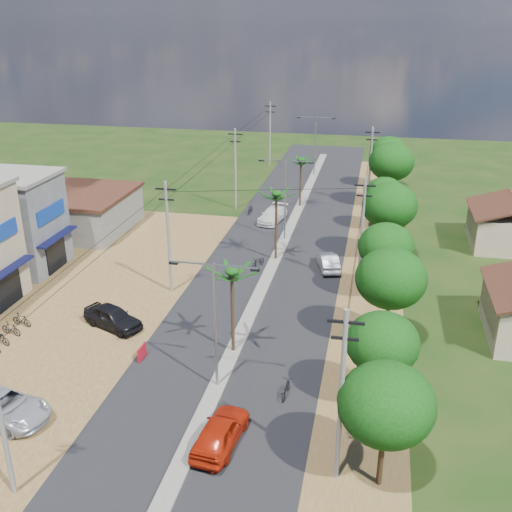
% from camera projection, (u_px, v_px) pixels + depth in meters
% --- Properties ---
extents(ground, '(160.00, 160.00, 0.00)m').
position_uv_depth(ground, '(217.00, 387.00, 35.46)').
color(ground, black).
rests_on(ground, ground).
extents(road, '(12.00, 110.00, 0.04)m').
position_uv_depth(road, '(265.00, 283.00, 49.05)').
color(road, black).
rests_on(road, ground).
extents(median, '(1.00, 90.00, 0.18)m').
position_uv_depth(median, '(272.00, 268.00, 51.74)').
color(median, '#605E56').
rests_on(median, ground).
extents(dirt_lot_west, '(18.00, 46.00, 0.04)m').
position_uv_depth(dirt_lot_west, '(54.00, 304.00, 45.51)').
color(dirt_lot_west, brown).
rests_on(dirt_lot_west, ground).
extents(dirt_shoulder_east, '(5.00, 90.00, 0.03)m').
position_uv_depth(dirt_shoulder_east, '(370.00, 292.00, 47.45)').
color(dirt_shoulder_east, brown).
rests_on(dirt_shoulder_east, ground).
extents(shophouse_grey, '(9.00, 6.40, 8.30)m').
position_uv_depth(shophouse_grey, '(9.00, 221.00, 50.69)').
color(shophouse_grey, '#4E5056').
rests_on(shophouse_grey, ground).
extents(low_shed, '(10.40, 10.40, 3.95)m').
position_uv_depth(low_shed, '(78.00, 211.00, 60.40)').
color(low_shed, '#605E56').
rests_on(low_shed, ground).
extents(house_east_far, '(7.60, 7.50, 4.60)m').
position_uv_depth(house_east_far, '(511.00, 222.00, 55.99)').
color(house_east_far, tan).
rests_on(house_east_far, ground).
extents(tree_east_a, '(4.40, 4.40, 6.37)m').
position_uv_depth(tree_east_a, '(386.00, 404.00, 26.54)').
color(tree_east_a, black).
rests_on(tree_east_a, ground).
extents(tree_east_b, '(4.00, 4.00, 5.83)m').
position_uv_depth(tree_east_b, '(382.00, 343.00, 32.16)').
color(tree_east_b, black).
rests_on(tree_east_b, ground).
extents(tree_east_c, '(4.60, 4.60, 6.83)m').
position_uv_depth(tree_east_c, '(391.00, 278.00, 38.14)').
color(tree_east_c, black).
rests_on(tree_east_c, ground).
extents(tree_east_d, '(4.20, 4.20, 6.13)m').
position_uv_depth(tree_east_d, '(386.00, 247.00, 44.74)').
color(tree_east_d, black).
rests_on(tree_east_d, ground).
extents(tree_east_e, '(4.80, 4.80, 7.14)m').
position_uv_depth(tree_east_e, '(390.00, 206.00, 51.67)').
color(tree_east_e, black).
rests_on(tree_east_e, ground).
extents(tree_east_f, '(3.80, 3.80, 5.52)m').
position_uv_depth(tree_east_f, '(384.00, 193.00, 59.45)').
color(tree_east_f, black).
rests_on(tree_east_f, ground).
extents(tree_east_g, '(5.00, 5.00, 7.38)m').
position_uv_depth(tree_east_g, '(392.00, 162.00, 66.07)').
color(tree_east_g, black).
rests_on(tree_east_g, ground).
extents(tree_east_h, '(4.40, 4.40, 6.52)m').
position_uv_depth(tree_east_h, '(388.00, 152.00, 73.61)').
color(tree_east_h, black).
rests_on(tree_east_h, ground).
extents(palm_median_near, '(2.00, 2.00, 6.15)m').
position_uv_depth(palm_median_near, '(232.00, 275.00, 36.99)').
color(palm_median_near, black).
rests_on(palm_median_near, ground).
extents(palm_median_mid, '(2.00, 2.00, 6.55)m').
position_uv_depth(palm_median_mid, '(276.00, 197.00, 51.35)').
color(palm_median_mid, black).
rests_on(palm_median_mid, ground).
extents(palm_median_far, '(2.00, 2.00, 5.85)m').
position_uv_depth(palm_median_far, '(301.00, 162.00, 66.09)').
color(palm_median_far, black).
rests_on(palm_median_far, ground).
extents(streetlight_near, '(5.10, 0.18, 8.00)m').
position_uv_depth(streetlight_near, '(215.00, 316.00, 33.65)').
color(streetlight_near, gray).
rests_on(streetlight_near, ground).
extents(streetlight_mid, '(5.10, 0.18, 8.00)m').
position_uv_depth(streetlight_mid, '(285.00, 193.00, 56.30)').
color(streetlight_mid, gray).
rests_on(streetlight_mid, ground).
extents(streetlight_far, '(5.10, 0.18, 8.00)m').
position_uv_depth(streetlight_far, '(315.00, 141.00, 78.96)').
color(streetlight_far, gray).
rests_on(streetlight_far, ground).
extents(utility_pole_w_b, '(1.60, 0.24, 9.00)m').
position_uv_depth(utility_pole_w_b, '(168.00, 235.00, 45.84)').
color(utility_pole_w_b, '#605E56').
rests_on(utility_pole_w_b, ground).
extents(utility_pole_w_c, '(1.60, 0.24, 9.00)m').
position_uv_depth(utility_pole_w_c, '(235.00, 167.00, 65.78)').
color(utility_pole_w_c, '#605E56').
rests_on(utility_pole_w_c, ground).
extents(utility_pole_w_d, '(1.60, 0.24, 9.00)m').
position_uv_depth(utility_pole_w_d, '(270.00, 132.00, 84.81)').
color(utility_pole_w_d, '#605E56').
rests_on(utility_pole_w_d, ground).
extents(utility_pole_e_a, '(1.60, 0.24, 9.00)m').
position_uv_depth(utility_pole_e_a, '(341.00, 394.00, 26.81)').
color(utility_pole_e_a, '#605E56').
rests_on(utility_pole_e_a, ground).
extents(utility_pole_e_b, '(1.60, 0.24, 9.00)m').
position_uv_depth(utility_pole_e_b, '(362.00, 231.00, 46.75)').
color(utility_pole_e_b, '#605E56').
rests_on(utility_pole_e_b, ground).
extents(utility_pole_e_c, '(1.60, 0.24, 9.00)m').
position_uv_depth(utility_pole_e_c, '(370.00, 165.00, 66.69)').
color(utility_pole_e_c, '#605E56').
rests_on(utility_pole_e_c, ground).
extents(car_red_near, '(2.40, 4.87, 1.60)m').
position_uv_depth(car_red_near, '(220.00, 432.00, 30.43)').
color(car_red_near, '#A01B08').
rests_on(car_red_near, ground).
extents(car_silver_mid, '(2.51, 4.41, 1.38)m').
position_uv_depth(car_silver_mid, '(328.00, 262.00, 51.45)').
color(car_silver_mid, '#A6A8AE').
rests_on(car_silver_mid, ground).
extents(car_white_far, '(2.92, 5.27, 1.44)m').
position_uv_depth(car_white_far, '(273.00, 215.00, 63.09)').
color(car_white_far, silver).
rests_on(car_white_far, ground).
extents(car_parked_silver, '(6.09, 3.82, 1.57)m').
position_uv_depth(car_parked_silver, '(2.00, 407.00, 32.45)').
color(car_parked_silver, '#A6A8AE').
rests_on(car_parked_silver, ground).
extents(car_parked_dark, '(4.98, 3.53, 1.57)m').
position_uv_depth(car_parked_dark, '(113.00, 317.00, 41.88)').
color(car_parked_dark, black).
rests_on(car_parked_dark, ground).
extents(moto_rider_east, '(0.73, 1.80, 0.93)m').
position_uv_depth(moto_rider_east, '(286.00, 389.00, 34.47)').
color(moto_rider_east, black).
rests_on(moto_rider_east, ground).
extents(moto_rider_west_a, '(1.26, 1.93, 0.96)m').
position_uv_depth(moto_rider_west_a, '(258.00, 262.00, 51.90)').
color(moto_rider_west_a, black).
rests_on(moto_rider_west_a, ground).
extents(moto_rider_west_b, '(0.66, 1.75, 1.03)m').
position_uv_depth(moto_rider_west_b, '(250.00, 210.00, 65.53)').
color(moto_rider_west_b, black).
rests_on(moto_rider_west_b, ground).
extents(roadside_sign, '(0.13, 1.18, 0.98)m').
position_uv_depth(roadside_sign, '(142.00, 353.00, 38.12)').
color(roadside_sign, '#A90F1F').
rests_on(roadside_sign, ground).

